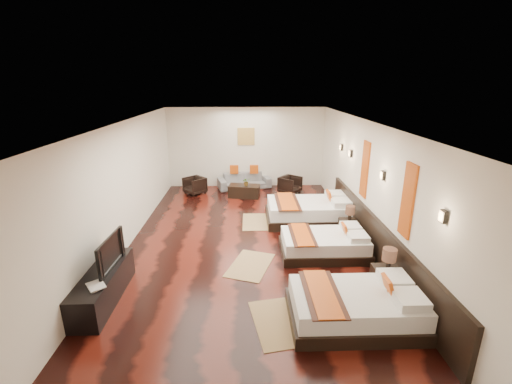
{
  "coord_description": "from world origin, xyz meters",
  "views": [
    {
      "loc": [
        -0.03,
        -7.36,
        3.64
      ],
      "look_at": [
        0.22,
        0.53,
        1.1
      ],
      "focal_mm": 24.22,
      "sensor_mm": 36.0,
      "label": 1
    }
  ],
  "objects_px": {
    "tv": "(105,252)",
    "book": "(88,289)",
    "bed_mid": "(325,244)",
    "armchair_left": "(195,185)",
    "armchair_right": "(290,185)",
    "table_plant": "(246,182)",
    "nightstand_a": "(386,278)",
    "bed_far": "(310,211)",
    "bed_near": "(357,306)",
    "nightstand_b": "(349,227)",
    "figurine": "(114,244)",
    "sofa": "(244,181)",
    "tv_console": "(103,286)",
    "coffee_table": "(244,191)"
  },
  "relations": [
    {
      "from": "tv",
      "to": "book",
      "type": "xyz_separation_m",
      "value": [
        -0.05,
        -0.67,
        -0.27
      ]
    },
    {
      "from": "bed_mid",
      "to": "tv",
      "type": "distance_m",
      "value": 4.41
    },
    {
      "from": "bed_mid",
      "to": "armchair_left",
      "type": "xyz_separation_m",
      "value": [
        -3.44,
        4.42,
        0.04
      ]
    },
    {
      "from": "armchair_right",
      "to": "table_plant",
      "type": "height_order",
      "value": "table_plant"
    },
    {
      "from": "bed_mid",
      "to": "nightstand_a",
      "type": "relative_size",
      "value": 2.1
    },
    {
      "from": "bed_far",
      "to": "bed_near",
      "type": "bearing_deg",
      "value": -90.04
    },
    {
      "from": "tv",
      "to": "book",
      "type": "bearing_deg",
      "value": 178.33
    },
    {
      "from": "tv",
      "to": "book",
      "type": "relative_size",
      "value": 3.12
    },
    {
      "from": "armchair_right",
      "to": "bed_far",
      "type": "bearing_deg",
      "value": -134.76
    },
    {
      "from": "nightstand_a",
      "to": "book",
      "type": "relative_size",
      "value": 2.79
    },
    {
      "from": "bed_far",
      "to": "nightstand_b",
      "type": "bearing_deg",
      "value": -55.58
    },
    {
      "from": "book",
      "to": "figurine",
      "type": "relative_size",
      "value": 0.88
    },
    {
      "from": "bed_near",
      "to": "sofa",
      "type": "xyz_separation_m",
      "value": [
        -1.77,
        7.26,
        0.0
      ]
    },
    {
      "from": "armchair_right",
      "to": "table_plant",
      "type": "xyz_separation_m",
      "value": [
        -1.49,
        -0.39,
        0.24
      ]
    },
    {
      "from": "table_plant",
      "to": "nightstand_a",
      "type": "bearing_deg",
      "value": -66.03
    },
    {
      "from": "tv",
      "to": "armchair_right",
      "type": "distance_m",
      "value": 7.0
    },
    {
      "from": "bed_far",
      "to": "tv",
      "type": "bearing_deg",
      "value": -141.68
    },
    {
      "from": "bed_far",
      "to": "armchair_left",
      "type": "relative_size",
      "value": 3.6
    },
    {
      "from": "tv_console",
      "to": "armchair_left",
      "type": "xyz_separation_m",
      "value": [
        0.75,
        5.97,
        0.01
      ]
    },
    {
      "from": "nightstand_b",
      "to": "sofa",
      "type": "xyz_separation_m",
      "value": [
        -2.52,
        4.23,
        -0.02
      ]
    },
    {
      "from": "figurine",
      "to": "bed_near",
      "type": "bearing_deg",
      "value": -18.0
    },
    {
      "from": "bed_far",
      "to": "sofa",
      "type": "height_order",
      "value": "bed_far"
    },
    {
      "from": "tv",
      "to": "sofa",
      "type": "distance_m",
      "value": 6.87
    },
    {
      "from": "armchair_right",
      "to": "bed_mid",
      "type": "bearing_deg",
      "value": -137.0
    },
    {
      "from": "tv",
      "to": "coffee_table",
      "type": "relative_size",
      "value": 1.0
    },
    {
      "from": "figurine",
      "to": "sofa",
      "type": "distance_m",
      "value": 6.39
    },
    {
      "from": "bed_far",
      "to": "table_plant",
      "type": "bearing_deg",
      "value": 128.97
    },
    {
      "from": "bed_mid",
      "to": "tv",
      "type": "bearing_deg",
      "value": -161.36
    },
    {
      "from": "figurine",
      "to": "nightstand_a",
      "type": "bearing_deg",
      "value": -7.53
    },
    {
      "from": "tv",
      "to": "armchair_left",
      "type": "xyz_separation_m",
      "value": [
        0.7,
        5.82,
        -0.55
      ]
    },
    {
      "from": "tv",
      "to": "sofa",
      "type": "height_order",
      "value": "tv"
    },
    {
      "from": "bed_near",
      "to": "book",
      "type": "relative_size",
      "value": 6.4
    },
    {
      "from": "nightstand_a",
      "to": "figurine",
      "type": "distance_m",
      "value": 5.01
    },
    {
      "from": "bed_near",
      "to": "armchair_left",
      "type": "height_order",
      "value": "bed_near"
    },
    {
      "from": "bed_near",
      "to": "figurine",
      "type": "bearing_deg",
      "value": 162.0
    },
    {
      "from": "bed_far",
      "to": "armchair_right",
      "type": "height_order",
      "value": "bed_far"
    },
    {
      "from": "tv_console",
      "to": "sofa",
      "type": "distance_m",
      "value": 7.0
    },
    {
      "from": "nightstand_a",
      "to": "bed_far",
      "type": "bearing_deg",
      "value": 102.35
    },
    {
      "from": "bed_near",
      "to": "bed_mid",
      "type": "distance_m",
      "value": 2.24
    },
    {
      "from": "book",
      "to": "sofa",
      "type": "distance_m",
      "value": 7.5
    },
    {
      "from": "bed_near",
      "to": "nightstand_a",
      "type": "bearing_deg",
      "value": 43.47
    },
    {
      "from": "bed_near",
      "to": "armchair_left",
      "type": "relative_size",
      "value": 3.25
    },
    {
      "from": "tv_console",
      "to": "armchair_right",
      "type": "xyz_separation_m",
      "value": [
        3.98,
        5.92,
        0.02
      ]
    },
    {
      "from": "armchair_left",
      "to": "table_plant",
      "type": "distance_m",
      "value": 1.81
    },
    {
      "from": "bed_near",
      "to": "figurine",
      "type": "distance_m",
      "value": 4.44
    },
    {
      "from": "nightstand_b",
      "to": "nightstand_a",
      "type": "bearing_deg",
      "value": -90.0
    },
    {
      "from": "nightstand_b",
      "to": "tv_console",
      "type": "height_order",
      "value": "nightstand_b"
    },
    {
      "from": "tv",
      "to": "figurine",
      "type": "height_order",
      "value": "tv"
    },
    {
      "from": "table_plant",
      "to": "sofa",
      "type": "bearing_deg",
      "value": 93.94
    },
    {
      "from": "tv",
      "to": "bed_near",
      "type": "bearing_deg",
      "value": -98.85
    }
  ]
}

